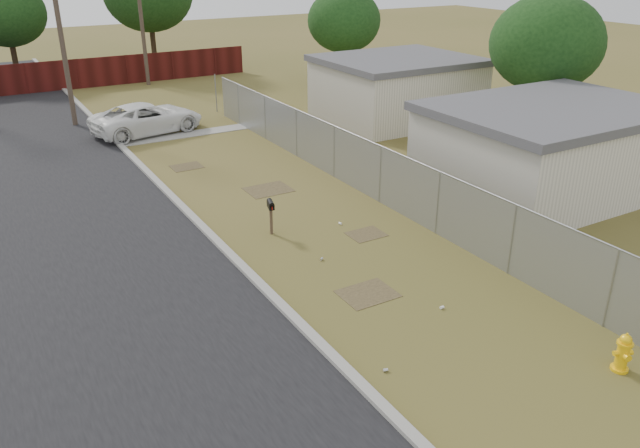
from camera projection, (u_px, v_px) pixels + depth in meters
ground at (301, 220)px, 20.19m from camera, size 120.00×120.00×0.00m
street at (40, 182)px, 23.41m from camera, size 15.10×60.00×0.12m
chainlink_fence at (364, 172)px, 22.11m from camera, size 0.10×27.06×2.02m
privacy_fence at (8, 80)px, 36.76m from camera, size 30.00×0.12×1.80m
utility_poles at (51, 17)px, 32.88m from camera, size 12.60×8.24×9.00m
houses at (465, 115)px, 26.50m from camera, size 9.30×17.24×3.10m
horizon_trees at (123, 10)px, 37.27m from camera, size 33.32×31.94×7.78m
fire_hydrant at (623, 353)px, 12.85m from camera, size 0.48×0.48×0.90m
mailbox at (271, 207)px, 18.86m from camera, size 0.27×0.48×1.10m
pickup_truck at (147, 118)px, 29.31m from camera, size 5.55×3.32×1.44m
scattered_litter at (368, 281)px, 16.39m from camera, size 3.29×6.96×0.07m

